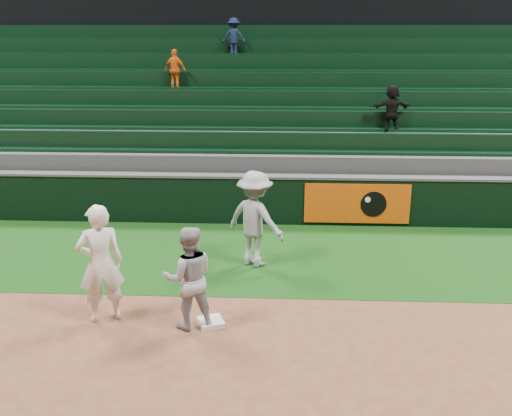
{
  "coord_description": "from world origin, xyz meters",
  "views": [
    {
      "loc": [
        1.15,
        -8.57,
        4.73
      ],
      "look_at": [
        0.63,
        2.3,
        1.3
      ],
      "focal_mm": 40.0,
      "sensor_mm": 36.0,
      "label": 1
    }
  ],
  "objects": [
    {
      "name": "first_base",
      "position": [
        -0.01,
        -0.11,
        0.04
      ],
      "size": [
        0.51,
        0.51,
        0.09
      ],
      "primitive_type": "cube",
      "rotation": [
        0.0,
        0.0,
        0.39
      ],
      "color": "white",
      "rests_on": "ground"
    },
    {
      "name": "stadium_seating",
      "position": [
        -0.0,
        8.97,
        1.7
      ],
      "size": [
        36.0,
        5.95,
        5.07
      ],
      "color": "#343537",
      "rests_on": "ground"
    },
    {
      "name": "foul_grass",
      "position": [
        0.0,
        3.0,
        0.0
      ],
      "size": [
        36.0,
        4.2,
        0.01
      ],
      "primitive_type": "cube",
      "color": "#0F350D",
      "rests_on": "ground"
    },
    {
      "name": "first_baseman",
      "position": [
        -1.84,
        -0.01,
        1.02
      ],
      "size": [
        0.88,
        0.74,
        2.05
      ],
      "primitive_type": "imported",
      "rotation": [
        0.0,
        0.0,
        3.54
      ],
      "color": "white",
      "rests_on": "ground"
    },
    {
      "name": "ground",
      "position": [
        0.0,
        0.0,
        0.0
      ],
      "size": [
        70.0,
        70.0,
        0.0
      ],
      "primitive_type": "plane",
      "color": "brown",
      "rests_on": "ground"
    },
    {
      "name": "field_wall",
      "position": [
        0.03,
        5.2,
        0.63
      ],
      "size": [
        36.0,
        0.45,
        1.25
      ],
      "color": "black",
      "rests_on": "ground"
    },
    {
      "name": "baserunner",
      "position": [
        -0.35,
        -0.17,
        0.87
      ],
      "size": [
        0.99,
        0.85,
        1.75
      ],
      "primitive_type": "imported",
      "rotation": [
        0.0,
        0.0,
        3.39
      ],
      "color": "#A1A4AC",
      "rests_on": "ground"
    },
    {
      "name": "base_coach",
      "position": [
        0.6,
        2.47,
        1.01
      ],
      "size": [
        1.49,
        1.31,
        2.01
      ],
      "primitive_type": "imported",
      "rotation": [
        0.0,
        0.0,
        2.59
      ],
      "color": "#9699A3",
      "rests_on": "foul_grass"
    }
  ]
}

